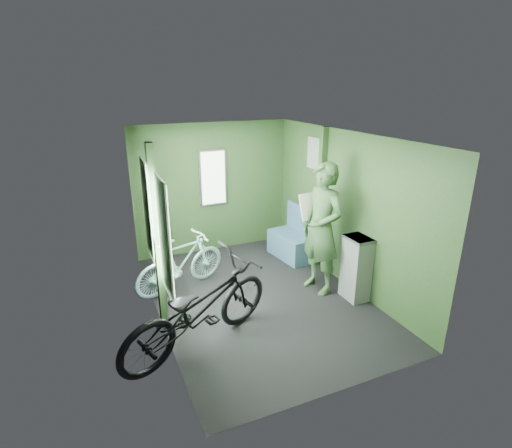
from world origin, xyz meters
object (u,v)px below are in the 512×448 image
Objects in this scene: waste_box at (356,268)px; bench_seat at (293,242)px; passenger at (322,229)px; bicycle_black at (202,348)px; bicycle_mint at (183,289)px.

waste_box is 1.64m from bench_seat.
passenger is 2.06× the size of waste_box.
bicycle_black is at bearing -173.84° from waste_box.
bicycle_mint is at bearing -28.08° from bicycle_black.
bicycle_mint is 2.14m from bench_seat.
bench_seat is (2.08, 0.40, 0.27)m from bicycle_mint.
passenger is 1.40m from bench_seat.
passenger is 0.73m from waste_box.
bicycle_mint is (0.14, 1.47, 0.00)m from bicycle_black.
bicycle_mint is 1.61× the size of bench_seat.
bicycle_mint is at bearing -176.42° from bench_seat.
waste_box reaches higher than bicycle_mint.
passenger reaches higher than bicycle_mint.
passenger reaches higher than bench_seat.
bicycle_mint is at bearing 150.93° from waste_box.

